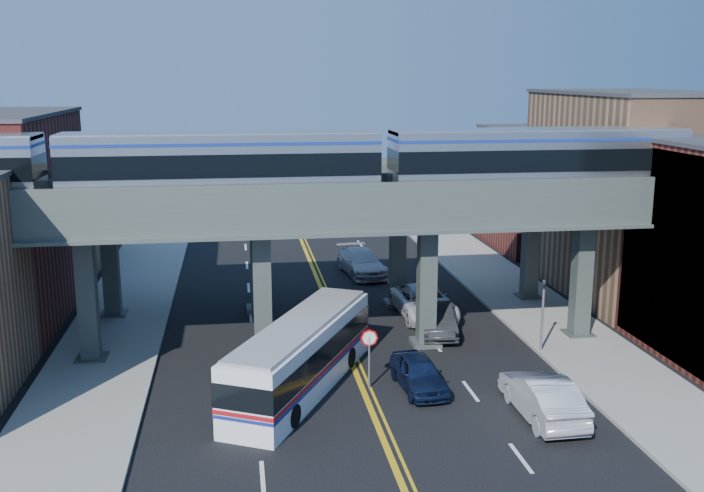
{
  "coord_description": "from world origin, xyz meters",
  "views": [
    {
      "loc": [
        -5.05,
        -28.04,
        13.14
      ],
      "look_at": [
        0.16,
        7.02,
        5.36
      ],
      "focal_mm": 40.0,
      "sensor_mm": 36.0,
      "label": 1
    }
  ],
  "objects_px": {
    "transit_train": "(222,164)",
    "car_lane_a": "(419,373)",
    "transit_bus": "(301,356)",
    "car_lane_b": "(435,318)",
    "car_lane_d": "(362,262)",
    "stop_sign": "(369,349)",
    "traffic_signal": "(543,307)",
    "car_lane_c": "(424,302)",
    "car_parked_curb": "(542,397)"
  },
  "relations": [
    {
      "from": "car_parked_curb",
      "to": "transit_bus",
      "type": "bearing_deg",
      "value": -25.43
    },
    {
      "from": "transit_bus",
      "to": "traffic_signal",
      "type": "bearing_deg",
      "value": -49.92
    },
    {
      "from": "stop_sign",
      "to": "car_lane_a",
      "type": "relative_size",
      "value": 0.62
    },
    {
      "from": "transit_train",
      "to": "car_lane_b",
      "type": "relative_size",
      "value": 9.01
    },
    {
      "from": "transit_bus",
      "to": "car_lane_c",
      "type": "xyz_separation_m",
      "value": [
        7.56,
        9.15,
        -0.63
      ]
    },
    {
      "from": "car_lane_a",
      "to": "car_lane_b",
      "type": "distance_m",
      "value": 7.53
    },
    {
      "from": "traffic_signal",
      "to": "car_parked_curb",
      "type": "relative_size",
      "value": 0.79
    },
    {
      "from": "car_lane_c",
      "to": "car_parked_curb",
      "type": "xyz_separation_m",
      "value": [
        1.51,
        -13.33,
        0.02
      ]
    },
    {
      "from": "car_lane_d",
      "to": "car_lane_c",
      "type": "bearing_deg",
      "value": -86.7
    },
    {
      "from": "transit_bus",
      "to": "car_parked_curb",
      "type": "xyz_separation_m",
      "value": [
        9.07,
        -4.17,
        -0.61
      ]
    },
    {
      "from": "traffic_signal",
      "to": "car_lane_c",
      "type": "xyz_separation_m",
      "value": [
        -4.21,
        6.45,
        -1.46
      ]
    },
    {
      "from": "traffic_signal",
      "to": "transit_bus",
      "type": "height_order",
      "value": "traffic_signal"
    },
    {
      "from": "stop_sign",
      "to": "transit_bus",
      "type": "xyz_separation_m",
      "value": [
        -2.87,
        0.29,
        -0.29
      ]
    },
    {
      "from": "car_lane_b",
      "to": "car_lane_c",
      "type": "distance_m",
      "value": 2.79
    },
    {
      "from": "car_lane_c",
      "to": "traffic_signal",
      "type": "bearing_deg",
      "value": -58.65
    },
    {
      "from": "car_lane_a",
      "to": "car_lane_c",
      "type": "xyz_separation_m",
      "value": [
        2.62,
        9.88,
        0.12
      ]
    },
    {
      "from": "car_lane_c",
      "to": "car_lane_d",
      "type": "relative_size",
      "value": 1.05
    },
    {
      "from": "car_lane_c",
      "to": "car_parked_curb",
      "type": "height_order",
      "value": "car_parked_curb"
    },
    {
      "from": "car_lane_b",
      "to": "car_lane_c",
      "type": "height_order",
      "value": "car_lane_c"
    },
    {
      "from": "stop_sign",
      "to": "traffic_signal",
      "type": "height_order",
      "value": "traffic_signal"
    },
    {
      "from": "transit_train",
      "to": "car_lane_a",
      "type": "distance_m",
      "value": 12.86
    },
    {
      "from": "car_lane_b",
      "to": "car_lane_a",
      "type": "bearing_deg",
      "value": -103.83
    },
    {
      "from": "transit_bus",
      "to": "stop_sign",
      "type": "bearing_deg",
      "value": -68.71
    },
    {
      "from": "car_lane_d",
      "to": "car_parked_curb",
      "type": "xyz_separation_m",
      "value": [
        3.42,
        -23.17,
        0.02
      ]
    },
    {
      "from": "stop_sign",
      "to": "transit_bus",
      "type": "height_order",
      "value": "transit_bus"
    },
    {
      "from": "car_lane_c",
      "to": "car_parked_curb",
      "type": "distance_m",
      "value": 13.41
    },
    {
      "from": "transit_bus",
      "to": "car_parked_curb",
      "type": "bearing_deg",
      "value": -87.57
    },
    {
      "from": "traffic_signal",
      "to": "transit_bus",
      "type": "xyz_separation_m",
      "value": [
        -11.77,
        -2.71,
        -0.83
      ]
    },
    {
      "from": "transit_train",
      "to": "stop_sign",
      "type": "relative_size",
      "value": 16.86
    },
    {
      "from": "transit_bus",
      "to": "car_lane_b",
      "type": "bearing_deg",
      "value": -22.37
    },
    {
      "from": "traffic_signal",
      "to": "car_lane_c",
      "type": "height_order",
      "value": "traffic_signal"
    },
    {
      "from": "transit_train",
      "to": "traffic_signal",
      "type": "bearing_deg",
      "value": -7.66
    },
    {
      "from": "stop_sign",
      "to": "car_lane_d",
      "type": "distance_m",
      "value": 19.51
    },
    {
      "from": "stop_sign",
      "to": "car_lane_c",
      "type": "height_order",
      "value": "stop_sign"
    },
    {
      "from": "car_lane_a",
      "to": "car_parked_curb",
      "type": "height_order",
      "value": "car_parked_curb"
    },
    {
      "from": "car_lane_b",
      "to": "car_lane_d",
      "type": "bearing_deg",
      "value": 103.74
    },
    {
      "from": "traffic_signal",
      "to": "car_lane_b",
      "type": "bearing_deg",
      "value": 139.77
    },
    {
      "from": "traffic_signal",
      "to": "car_lane_d",
      "type": "bearing_deg",
      "value": 110.58
    },
    {
      "from": "stop_sign",
      "to": "car_lane_b",
      "type": "relative_size",
      "value": 0.53
    },
    {
      "from": "transit_train",
      "to": "car_lane_a",
      "type": "relative_size",
      "value": 10.48
    },
    {
      "from": "stop_sign",
      "to": "car_lane_b",
      "type": "xyz_separation_m",
      "value": [
        4.58,
        6.66,
        -0.95
      ]
    },
    {
      "from": "transit_train",
      "to": "car_lane_d",
      "type": "xyz_separation_m",
      "value": [
        8.76,
        14.29,
        -8.32
      ]
    },
    {
      "from": "car_lane_a",
      "to": "car_lane_c",
      "type": "height_order",
      "value": "car_lane_c"
    },
    {
      "from": "car_lane_a",
      "to": "car_lane_d",
      "type": "height_order",
      "value": "car_lane_d"
    },
    {
      "from": "transit_bus",
      "to": "car_lane_c",
      "type": "bearing_deg",
      "value": -12.43
    },
    {
      "from": "car_lane_b",
      "to": "car_lane_d",
      "type": "xyz_separation_m",
      "value": [
        -1.79,
        12.63,
        0.02
      ]
    },
    {
      "from": "transit_bus",
      "to": "car_lane_d",
      "type": "height_order",
      "value": "transit_bus"
    },
    {
      "from": "transit_train",
      "to": "stop_sign",
      "type": "height_order",
      "value": "transit_train"
    },
    {
      "from": "stop_sign",
      "to": "car_lane_b",
      "type": "distance_m",
      "value": 8.13
    },
    {
      "from": "transit_train",
      "to": "traffic_signal",
      "type": "relative_size",
      "value": 10.81
    }
  ]
}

